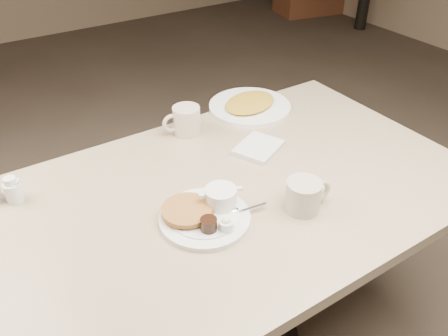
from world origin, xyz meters
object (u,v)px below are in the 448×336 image
coffee_mug_far (186,121)px  hash_plate (250,105)px  diner_table (227,233)px  main_plate (206,212)px  coffee_mug_near (305,195)px  creamer_right (13,190)px

coffee_mug_far → hash_plate: size_ratio=0.36×
diner_table → coffee_mug_far: (0.06, 0.36, 0.22)m
main_plate → coffee_mug_far: (0.18, 0.43, 0.03)m
hash_plate → main_plate: bearing=-136.1°
coffee_mug_near → coffee_mug_far: bearing=97.8°
creamer_right → diner_table: bearing=-28.7°
diner_table → creamer_right: (-0.54, 0.29, 0.21)m
diner_table → hash_plate: size_ratio=3.70×
coffee_mug_far → hash_plate: bearing=5.7°
diner_table → coffee_mug_near: (0.13, -0.18, 0.22)m
creamer_right → hash_plate: creamer_right is taller
coffee_mug_near → hash_plate: coffee_mug_near is taller
coffee_mug_far → creamer_right: (-0.60, -0.07, -0.01)m
main_plate → coffee_mug_near: coffee_mug_near is taller
hash_plate → diner_table: bearing=-132.7°
coffee_mug_far → creamer_right: 0.60m
main_plate → hash_plate: main_plate is taller
diner_table → main_plate: main_plate is taller
diner_table → coffee_mug_near: coffee_mug_near is taller
coffee_mug_near → coffee_mug_far: 0.55m
coffee_mug_near → hash_plate: (0.23, 0.57, -0.03)m
coffee_mug_far → hash_plate: 0.30m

